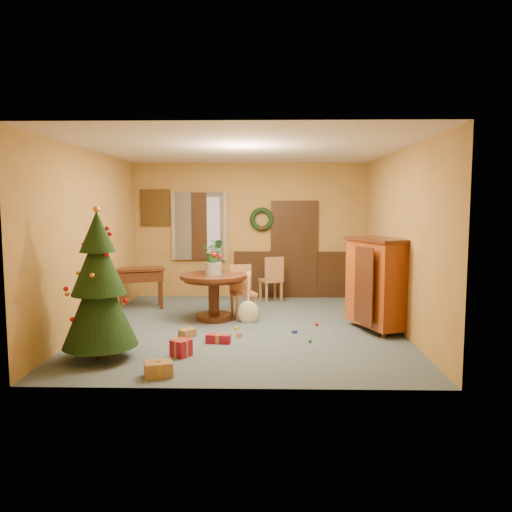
{
  "coord_description": "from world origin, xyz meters",
  "views": [
    {
      "loc": [
        0.37,
        -8.06,
        2.03
      ],
      "look_at": [
        0.18,
        0.4,
        1.14
      ],
      "focal_mm": 35.0,
      "sensor_mm": 36.0,
      "label": 1
    }
  ],
  "objects_px": {
    "writing_desk": "(140,278)",
    "sideboard": "(378,281)",
    "dining_table": "(214,288)",
    "chair_near": "(242,289)",
    "christmas_tree": "(99,287)"
  },
  "relations": [
    {
      "from": "dining_table",
      "to": "chair_near",
      "type": "bearing_deg",
      "value": 26.04
    },
    {
      "from": "writing_desk",
      "to": "dining_table",
      "type": "bearing_deg",
      "value": -30.78
    },
    {
      "from": "sideboard",
      "to": "chair_near",
      "type": "bearing_deg",
      "value": 158.21
    },
    {
      "from": "christmas_tree",
      "to": "sideboard",
      "type": "xyz_separation_m",
      "value": [
        3.97,
        1.58,
        -0.15
      ]
    },
    {
      "from": "writing_desk",
      "to": "sideboard",
      "type": "xyz_separation_m",
      "value": [
        4.24,
        -1.56,
        0.2
      ]
    },
    {
      "from": "dining_table",
      "to": "sideboard",
      "type": "bearing_deg",
      "value": -13.57
    },
    {
      "from": "dining_table",
      "to": "writing_desk",
      "type": "distance_m",
      "value": 1.78
    },
    {
      "from": "christmas_tree",
      "to": "writing_desk",
      "type": "xyz_separation_m",
      "value": [
        -0.27,
        3.15,
        -0.35
      ]
    },
    {
      "from": "dining_table",
      "to": "writing_desk",
      "type": "relative_size",
      "value": 1.18
    },
    {
      "from": "dining_table",
      "to": "sideboard",
      "type": "relative_size",
      "value": 0.78
    },
    {
      "from": "christmas_tree",
      "to": "writing_desk",
      "type": "bearing_deg",
      "value": 94.93
    },
    {
      "from": "christmas_tree",
      "to": "writing_desk",
      "type": "height_order",
      "value": "christmas_tree"
    },
    {
      "from": "chair_near",
      "to": "dining_table",
      "type": "bearing_deg",
      "value": -153.96
    },
    {
      "from": "writing_desk",
      "to": "christmas_tree",
      "type": "bearing_deg",
      "value": -85.07
    },
    {
      "from": "dining_table",
      "to": "writing_desk",
      "type": "bearing_deg",
      "value": 149.22
    }
  ]
}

